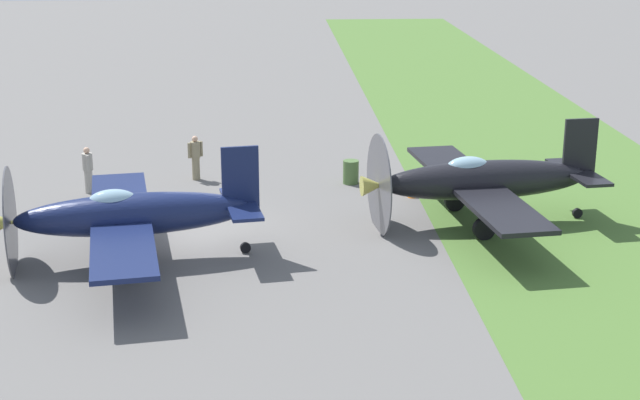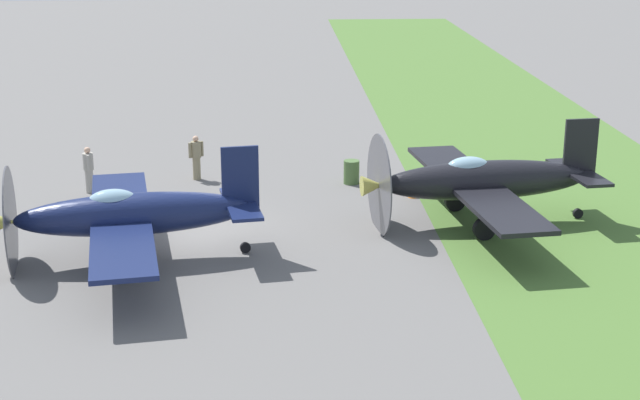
# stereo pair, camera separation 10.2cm
# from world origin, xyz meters

# --- Properties ---
(ground_plane) EXTENTS (160.00, 160.00, 0.00)m
(ground_plane) POSITION_xyz_m (0.00, 0.00, 0.00)
(ground_plane) COLOR #605E5B
(grass_verge) EXTENTS (120.00, 11.00, 0.01)m
(grass_verge) POSITION_xyz_m (0.00, -12.85, 0.00)
(grass_verge) COLOR #476B2D
(grass_verge) RESTS_ON ground
(airplane_lead) EXTENTS (9.90, 7.88, 3.50)m
(airplane_lead) POSITION_xyz_m (-2.30, 2.17, 1.47)
(airplane_lead) COLOR #141E47
(airplane_lead) RESTS_ON ground
(airplane_wingman) EXTENTS (10.17, 8.07, 3.60)m
(airplane_wingman) POSITION_xyz_m (0.61, -8.90, 1.51)
(airplane_wingman) COLOR black
(airplane_wingman) RESTS_ON ground
(ground_crew_chief) EXTENTS (0.38, 0.56, 1.73)m
(ground_crew_chief) POSITION_xyz_m (6.49, 0.88, 0.91)
(ground_crew_chief) COLOR #847A5B
(ground_crew_chief) RESTS_ON ground
(ground_crew_mechanic) EXTENTS (0.62, 0.38, 1.73)m
(ground_crew_mechanic) POSITION_xyz_m (4.91, 4.70, 0.91)
(ground_crew_mechanic) COLOR #9E998E
(ground_crew_mechanic) RESTS_ON ground
(fuel_drum) EXTENTS (0.60, 0.60, 0.90)m
(fuel_drum) POSITION_xyz_m (5.62, -5.05, 0.45)
(fuel_drum) COLOR #476633
(fuel_drum) RESTS_ON ground
(runway_marker_cone) EXTENTS (0.36, 0.36, 0.44)m
(runway_marker_cone) POSITION_xyz_m (3.71, -7.14, 0.22)
(runway_marker_cone) COLOR orange
(runway_marker_cone) RESTS_ON ground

